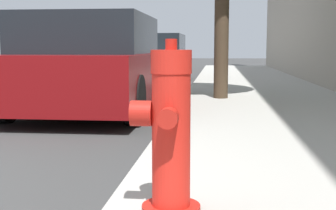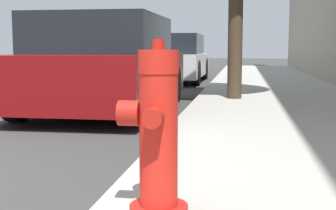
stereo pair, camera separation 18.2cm
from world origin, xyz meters
TOP-DOWN VIEW (x-y plane):
  - fire_hydrant at (2.32, 0.09)m, footprint 0.35×0.37m
  - parked_car_near at (0.71, 4.56)m, footprint 1.86×3.94m
  - parked_car_mid at (0.81, 10.65)m, footprint 1.73×3.92m

SIDE VIEW (x-z plane):
  - fire_hydrant at x=2.32m, z-range 0.08..0.96m
  - parked_car_mid at x=0.81m, z-range -0.02..1.29m
  - parked_car_near at x=0.71m, z-range -0.03..1.38m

